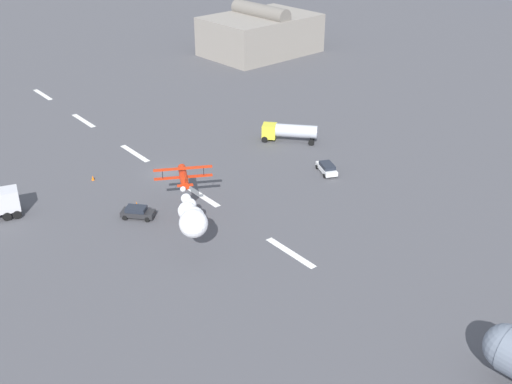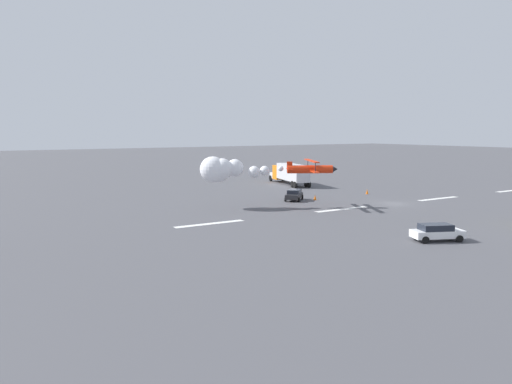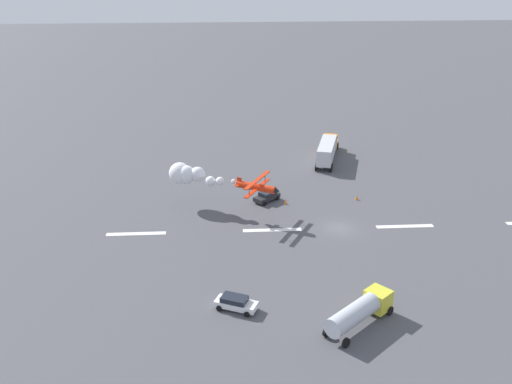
{
  "view_description": "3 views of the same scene",
  "coord_description": "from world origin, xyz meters",
  "px_view_note": "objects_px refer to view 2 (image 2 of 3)",
  "views": [
    {
      "loc": [
        73.79,
        -42.2,
        40.1
      ],
      "look_at": [
        18.53,
        2.15,
        3.61
      ],
      "focal_mm": 44.47,
      "sensor_mm": 36.0,
      "label": 1
    },
    {
      "loc": [
        53.05,
        47.98,
        9.82
      ],
      "look_at": [
        21.86,
        0.0,
        2.98
      ],
      "focal_mm": 36.77,
      "sensor_mm": 36.0,
      "label": 2
    },
    {
      "loc": [
        15.83,
        71.99,
        36.58
      ],
      "look_at": [
        11.2,
        -3.85,
        4.05
      ],
      "focal_mm": 41.55,
      "sensor_mm": 36.0,
      "label": 3
    }
  ],
  "objects_px": {
    "traffic_cone_far": "(315,197)",
    "semi_truck_orange": "(290,173)",
    "followme_car_yellow": "(294,195)",
    "stunt_biplane_red": "(229,170)",
    "traffic_cone_near": "(367,192)",
    "airport_staff_sedan": "(437,232)"
  },
  "relations": [
    {
      "from": "airport_staff_sedan",
      "to": "traffic_cone_far",
      "type": "relative_size",
      "value": 6.52
    },
    {
      "from": "semi_truck_orange",
      "to": "airport_staff_sedan",
      "type": "relative_size",
      "value": 2.89
    },
    {
      "from": "airport_staff_sedan",
      "to": "traffic_cone_far",
      "type": "bearing_deg",
      "value": -107.0
    },
    {
      "from": "stunt_biplane_red",
      "to": "traffic_cone_near",
      "type": "height_order",
      "value": "stunt_biplane_red"
    },
    {
      "from": "semi_truck_orange",
      "to": "followme_car_yellow",
      "type": "height_order",
      "value": "semi_truck_orange"
    },
    {
      "from": "stunt_biplane_red",
      "to": "semi_truck_orange",
      "type": "height_order",
      "value": "stunt_biplane_red"
    },
    {
      "from": "airport_staff_sedan",
      "to": "traffic_cone_near",
      "type": "distance_m",
      "value": 33.89
    },
    {
      "from": "traffic_cone_far",
      "to": "stunt_biplane_red",
      "type": "bearing_deg",
      "value": -1.08
    },
    {
      "from": "traffic_cone_far",
      "to": "followme_car_yellow",
      "type": "bearing_deg",
      "value": -26.52
    },
    {
      "from": "stunt_biplane_red",
      "to": "followme_car_yellow",
      "type": "relative_size",
      "value": 3.66
    },
    {
      "from": "semi_truck_orange",
      "to": "traffic_cone_near",
      "type": "xyz_separation_m",
      "value": [
        -1.5,
        17.77,
        -1.74
      ]
    },
    {
      "from": "traffic_cone_near",
      "to": "stunt_biplane_red",
      "type": "bearing_deg",
      "value": 1.57
    },
    {
      "from": "traffic_cone_far",
      "to": "semi_truck_orange",
      "type": "bearing_deg",
      "value": -117.0
    },
    {
      "from": "stunt_biplane_red",
      "to": "followme_car_yellow",
      "type": "distance_m",
      "value": 11.86
    },
    {
      "from": "followme_car_yellow",
      "to": "airport_staff_sedan",
      "type": "height_order",
      "value": "same"
    },
    {
      "from": "semi_truck_orange",
      "to": "followme_car_yellow",
      "type": "bearing_deg",
      "value": 54.99
    },
    {
      "from": "stunt_biplane_red",
      "to": "traffic_cone_near",
      "type": "relative_size",
      "value": 21.13
    },
    {
      "from": "followme_car_yellow",
      "to": "traffic_cone_far",
      "type": "height_order",
      "value": "followme_car_yellow"
    },
    {
      "from": "followme_car_yellow",
      "to": "traffic_cone_near",
      "type": "bearing_deg",
      "value": 178.41
    },
    {
      "from": "semi_truck_orange",
      "to": "traffic_cone_far",
      "type": "distance_m",
      "value": 21.08
    },
    {
      "from": "semi_truck_orange",
      "to": "traffic_cone_near",
      "type": "relative_size",
      "value": 18.84
    },
    {
      "from": "stunt_biplane_red",
      "to": "airport_staff_sedan",
      "type": "bearing_deg",
      "value": 101.48
    }
  ]
}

